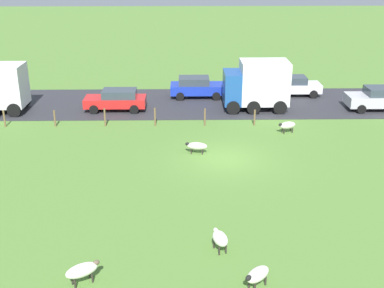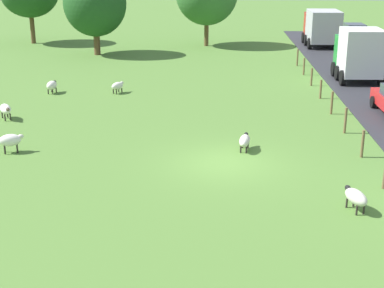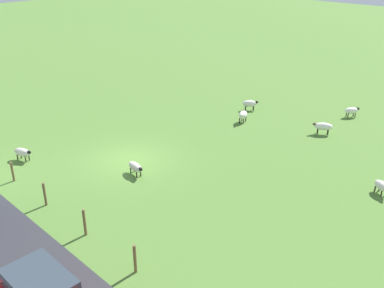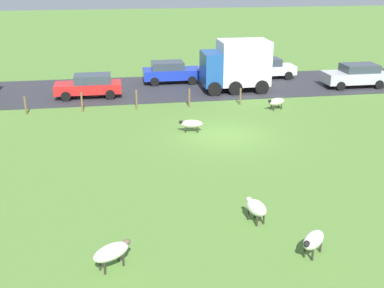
% 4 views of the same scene
% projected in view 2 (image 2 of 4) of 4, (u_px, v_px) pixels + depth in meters
% --- Properties ---
extents(ground_plane, '(160.00, 160.00, 0.00)m').
position_uv_depth(ground_plane, '(225.00, 163.00, 23.46)').
color(ground_plane, '#517A33').
extents(sheep_0, '(1.04, 1.26, 0.79)m').
position_uv_depth(sheep_0, '(6.00, 109.00, 29.38)').
color(sheep_0, white).
rests_on(sheep_0, ground_plane).
extents(sheep_1, '(0.63, 1.32, 0.68)m').
position_uv_depth(sheep_1, '(245.00, 140.00, 24.83)').
color(sheep_1, beige).
rests_on(sheep_1, ground_plane).
extents(sheep_3, '(0.86, 1.03, 0.68)m').
position_uv_depth(sheep_3, '(118.00, 86.00, 34.77)').
color(sheep_3, silver).
rests_on(sheep_3, ground_plane).
extents(sheep_5, '(0.66, 1.07, 0.76)m').
position_uv_depth(sheep_5, '(52.00, 85.00, 34.74)').
color(sheep_5, silver).
rests_on(sheep_5, ground_plane).
extents(sheep_6, '(0.82, 1.26, 0.74)m').
position_uv_depth(sheep_6, '(356.00, 197.00, 19.07)').
color(sheep_6, beige).
rests_on(sheep_6, ground_plane).
extents(sheep_7, '(1.09, 0.81, 0.82)m').
position_uv_depth(sheep_7, '(10.00, 140.00, 24.55)').
color(sheep_7, white).
rests_on(sheep_7, ground_plane).
extents(tree_0, '(5.08, 5.08, 6.80)m').
position_uv_depth(tree_0, '(95.00, 4.00, 46.35)').
color(tree_0, brown).
rests_on(tree_0, ground_plane).
extents(fence_post_1, '(0.12, 0.12, 1.19)m').
position_uv_depth(fence_post_1, '(363.00, 144.00, 23.97)').
color(fence_post_1, brown).
rests_on(fence_post_1, ground_plane).
extents(fence_post_2, '(0.12, 0.12, 1.25)m').
position_uv_depth(fence_post_2, '(345.00, 121.00, 27.13)').
color(fence_post_2, brown).
rests_on(fence_post_2, ground_plane).
extents(fence_post_3, '(0.12, 0.12, 1.22)m').
position_uv_depth(fence_post_3, '(332.00, 103.00, 30.30)').
color(fence_post_3, brown).
rests_on(fence_post_3, ground_plane).
extents(fence_post_4, '(0.12, 0.12, 1.12)m').
position_uv_depth(fence_post_4, '(321.00, 89.00, 33.48)').
color(fence_post_4, brown).
rests_on(fence_post_4, ground_plane).
extents(fence_post_5, '(0.12, 0.12, 1.14)m').
position_uv_depth(fence_post_5, '(312.00, 77.00, 36.64)').
color(fence_post_5, brown).
rests_on(fence_post_5, ground_plane).
extents(fence_post_6, '(0.12, 0.12, 1.18)m').
position_uv_depth(fence_post_6, '(304.00, 67.00, 39.80)').
color(fence_post_6, brown).
rests_on(fence_post_6, ground_plane).
extents(fence_post_7, '(0.12, 0.12, 1.24)m').
position_uv_depth(fence_post_7, '(297.00, 57.00, 42.96)').
color(fence_post_7, brown).
rests_on(fence_post_7, ground_plane).
extents(truck_1, '(2.73, 3.94, 3.45)m').
position_uv_depth(truck_1, '(359.00, 54.00, 37.35)').
color(truck_1, '#197F33').
rests_on(truck_1, road_strip).
extents(truck_2, '(2.90, 4.84, 3.18)m').
position_uv_depth(truck_2, '(322.00, 27.00, 50.92)').
color(truck_2, '#B21919').
rests_on(truck_2, road_strip).
extents(car_2, '(2.16, 4.19, 1.58)m').
position_uv_depth(car_2, '(355.00, 32.00, 54.06)').
color(car_2, '#B7B7BC').
rests_on(car_2, road_strip).
extents(car_4, '(1.94, 4.42, 1.52)m').
position_uv_depth(car_4, '(375.00, 46.00, 46.47)').
color(car_4, yellow).
rests_on(car_4, road_strip).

